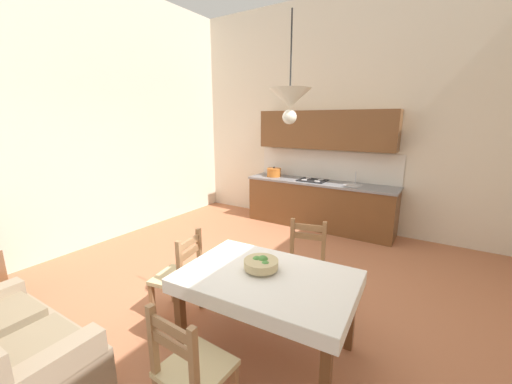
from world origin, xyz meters
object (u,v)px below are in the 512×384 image
at_px(kitchen_cabinetry, 320,183).
at_px(dining_table, 267,288).
at_px(small_couch, 5,357).
at_px(fruit_bowl, 261,264).
at_px(dining_chair_kitchen_side, 305,265).
at_px(dining_chair_camera_side, 191,371).
at_px(pendant_lamp, 290,99).
at_px(dining_chair_tv_side, 180,277).

bearing_deg(kitchen_cabinetry, dining_table, -76.33).
relative_size(small_couch, fruit_bowl, 4.76).
xyz_separation_m(dining_chair_kitchen_side, dining_chair_camera_side, (-0.03, -1.75, 0.00)).
xyz_separation_m(dining_table, pendant_lamp, (0.10, 0.14, 1.55)).
relative_size(dining_chair_tv_side, fruit_bowl, 3.10).
distance_m(kitchen_cabinetry, dining_chair_camera_side, 4.33).
relative_size(dining_chair_kitchen_side, pendant_lamp, 1.16).
bearing_deg(dining_chair_camera_side, dining_table, 85.47).
bearing_deg(fruit_bowl, dining_chair_kitchen_side, 86.42).
relative_size(dining_chair_kitchen_side, fruit_bowl, 3.10).
bearing_deg(dining_chair_kitchen_side, fruit_bowl, -93.58).
height_order(small_couch, fruit_bowl, fruit_bowl).
relative_size(dining_chair_kitchen_side, dining_chair_camera_side, 1.00).
bearing_deg(dining_chair_kitchen_side, kitchen_cabinetry, 107.61).
height_order(dining_chair_kitchen_side, dining_chair_tv_side, same).
xyz_separation_m(kitchen_cabinetry, pendant_lamp, (0.93, -3.25, 1.32)).
bearing_deg(dining_table, dining_chair_kitchen_side, 92.16).
relative_size(kitchen_cabinetry, dining_chair_tv_side, 3.03).
relative_size(dining_chair_kitchen_side, dining_chair_tv_side, 1.00).
height_order(kitchen_cabinetry, dining_chair_tv_side, kitchen_cabinetry).
height_order(small_couch, pendant_lamp, pendant_lamp).
bearing_deg(fruit_bowl, dining_table, -27.18).
distance_m(dining_chair_kitchen_side, pendant_lamp, 1.90).
bearing_deg(dining_chair_kitchen_side, dining_chair_camera_side, -91.10).
bearing_deg(small_couch, dining_chair_kitchen_side, 58.64).
bearing_deg(pendant_lamp, dining_table, -126.91).
distance_m(dining_table, dining_chair_tv_side, 1.05).
bearing_deg(dining_chair_camera_side, pendant_lamp, 80.18).
bearing_deg(kitchen_cabinetry, small_couch, -97.28).
distance_m(dining_chair_tv_side, small_couch, 1.44).
relative_size(kitchen_cabinetry, dining_chair_camera_side, 3.03).
bearing_deg(fruit_bowl, dining_chair_camera_side, -88.74).
relative_size(dining_chair_camera_side, small_couch, 0.65).
bearing_deg(fruit_bowl, small_couch, -132.97).
bearing_deg(small_couch, fruit_bowl, 47.03).
relative_size(dining_table, dining_chair_tv_side, 1.63).
distance_m(dining_chair_camera_side, small_couch, 1.49).
bearing_deg(dining_chair_camera_side, dining_chair_tv_side, 139.64).
bearing_deg(pendant_lamp, dining_chair_camera_side, -99.82).
xyz_separation_m(dining_chair_kitchen_side, dining_chair_tv_side, (-0.99, -0.94, 0.00)).
height_order(kitchen_cabinetry, fruit_bowl, kitchen_cabinetry).
bearing_deg(dining_table, dining_chair_tv_side, -177.99).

